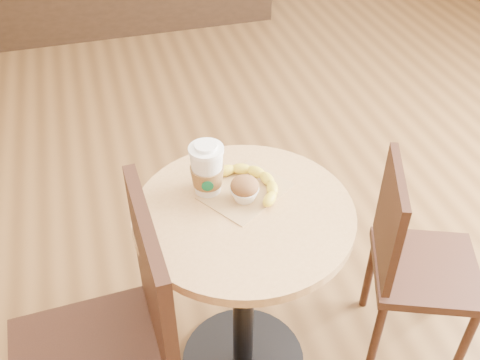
# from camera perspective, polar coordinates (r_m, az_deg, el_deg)

# --- Properties ---
(cafe_table) EXTENTS (0.63, 0.63, 0.75)m
(cafe_table) POSITION_cam_1_polar(r_m,az_deg,el_deg) (1.75, 0.37, -9.05)
(cafe_table) COLOR black
(cafe_table) RESTS_ON ground
(chair_left) EXTENTS (0.44, 0.44, 0.97)m
(chair_left) POSITION_cam_1_polar(r_m,az_deg,el_deg) (1.59, -12.50, -16.28)
(chair_left) COLOR #341B12
(chair_left) RESTS_ON ground
(chair_right) EXTENTS (0.45, 0.45, 0.78)m
(chair_right) POSITION_cam_1_polar(r_m,az_deg,el_deg) (1.96, 17.04, -7.73)
(chair_right) COLOR #341B12
(chair_right) RESTS_ON ground
(kraft_bag) EXTENTS (0.30, 0.28, 0.00)m
(kraft_bag) POSITION_cam_1_polar(r_m,az_deg,el_deg) (1.64, 0.61, -1.15)
(kraft_bag) COLOR #A37E4F
(kraft_bag) RESTS_ON cafe_table
(coffee_cup) EXTENTS (0.10, 0.10, 0.17)m
(coffee_cup) POSITION_cam_1_polar(r_m,az_deg,el_deg) (1.60, -3.37, 0.94)
(coffee_cup) COLOR silver
(coffee_cup) RESTS_ON cafe_table
(muffin) EXTENTS (0.08, 0.08, 0.07)m
(muffin) POSITION_cam_1_polar(r_m,az_deg,el_deg) (1.59, 0.47, -0.92)
(muffin) COLOR white
(muffin) RESTS_ON kraft_bag
(banana) EXTENTS (0.24, 0.27, 0.03)m
(banana) POSITION_cam_1_polar(r_m,az_deg,el_deg) (1.64, 1.09, -0.38)
(banana) COLOR gold
(banana) RESTS_ON kraft_bag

